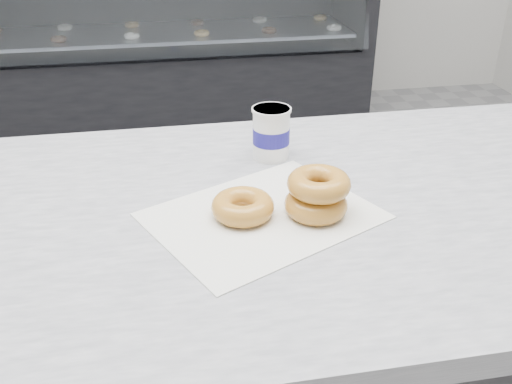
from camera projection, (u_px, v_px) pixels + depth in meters
ground at (208, 355)px, 1.88m from camera, size 5.00×5.00×0.00m
display_case at (167, 47)px, 3.48m from camera, size 2.40×0.74×1.25m
wax_paper at (263, 216)px, 0.91m from camera, size 0.42×0.38×0.00m
donut_single at (243, 206)px, 0.90m from camera, size 0.13×0.13×0.04m
donut_stack at (317, 194)px, 0.90m from camera, size 0.14×0.14×0.07m
coffee_cup at (271, 133)px, 1.09m from camera, size 0.09×0.09×0.10m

